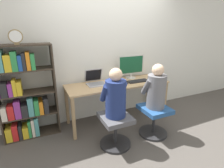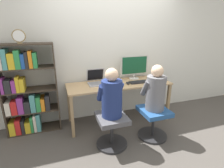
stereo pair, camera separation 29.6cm
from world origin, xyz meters
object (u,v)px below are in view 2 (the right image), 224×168
Objects in this scene: bookshelf at (26,93)px; desk_clock at (19,36)px; office_chair_left at (153,120)px; office_chair_right at (112,128)px; keyboard at (140,82)px; person_at_monitor at (156,90)px; desktop_monitor at (134,67)px; laptop at (97,81)px; person_at_laptop at (112,96)px.

desk_clock is at bearing -57.98° from bookshelf.
office_chair_left is at bearing -22.80° from bookshelf.
desk_clock reaches higher than office_chair_right.
desk_clock is at bearing 147.92° from office_chair_right.
bookshelf reaches higher than keyboard.
desktop_monitor is at bearing 87.30° from person_at_monitor.
bookshelf is at bearing 178.76° from laptop.
person_at_laptop is at bearing 90.00° from office_chair_right.
bookshelf is (-1.93, 0.81, 0.42)m from office_chair_left.
person_at_laptop is 1.47m from bookshelf.
office_chair_left is 0.70× the size of person_at_monitor.
keyboard is 0.96m from person_at_laptop.
desk_clock reaches higher than person_at_monitor.
desktop_monitor is 1.34m from office_chair_right.
person_at_monitor is (0.71, 0.00, 0.52)m from office_chair_right.
keyboard is at bearing -6.28° from bookshelf.
desktop_monitor is 1.14× the size of office_chair_right.
desk_clock is (-1.89, 0.74, 0.80)m from person_at_monitor.
person_at_laptop reaches higher than office_chair_left.
person_at_laptop is (-0.71, 0.00, 0.00)m from person_at_monitor.
bookshelf reaches higher than office_chair_left.
office_chair_right is 0.52m from person_at_laptop.
person_at_monitor is (-0.04, -0.59, 0.04)m from keyboard.
laptop is 1.07m from person_at_monitor.
office_chair_right is (-0.75, -0.86, -0.71)m from desktop_monitor.
laptop is 0.68× the size of office_chair_left.
bookshelf reaches higher than laptop.
desktop_monitor is at bearing 87.31° from office_chair_left.
desk_clock is (-1.89, 0.74, 1.32)m from office_chair_left.
person_at_monitor is (0.74, -0.78, -0.00)m from laptop.
bookshelf reaches higher than person_at_monitor.
office_chair_right is at bearing -88.20° from laptop.
bookshelf is (-1.98, 0.22, -0.06)m from keyboard.
person_at_monitor is 0.71m from person_at_laptop.
bookshelf is at bearing 122.02° from desk_clock.
person_at_monitor is at bearing -22.66° from bookshelf.
keyboard is 2.11m from desk_clock.
person_at_laptop is (-0.71, 0.01, 0.52)m from office_chair_left.
office_chair_left is 0.71m from office_chair_right.
office_chair_right is 0.88m from person_at_monitor.
desktop_monitor is 0.35m from keyboard.
bookshelf is (-1.22, 0.80, -0.10)m from person_at_laptop.
keyboard is at bearing 38.00° from office_chair_right.
bookshelf is at bearing 173.72° from keyboard.
laptop is at bearing 2.21° from desk_clock.
desk_clock is (-1.18, 0.74, 1.32)m from office_chair_right.
office_chair_right is at bearing -131.21° from desktop_monitor.
desktop_monitor is 0.38× the size of bookshelf.
office_chair_right is at bearing -179.89° from person_at_monitor.
person_at_laptop is 3.47× the size of desk_clock.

